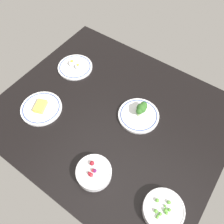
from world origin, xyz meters
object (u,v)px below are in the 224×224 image
Objects in this scene: bowl_berries at (94,172)px; plate_cheese at (41,108)px; plate_broccoli at (139,113)px; plate_eggs at (75,67)px; bowl_peas at (163,210)px.

plate_cheese is at bearing 165.26° from bowl_berries.
plate_broccoli is 1.02× the size of plate_eggs.
bowl_peas reaches higher than plate_cheese.
bowl_berries is 0.94× the size of bowl_peas.
plate_broccoli reaches higher than bowl_berries.
plate_eggs is 1.31× the size of bowl_berries.
plate_eggs reaches higher than plate_cheese.
plate_eggs is 0.96× the size of plate_cheese.
plate_eggs is (-49.58, 6.93, -1.06)cm from plate_broccoli.
bowl_peas reaches higher than plate_eggs.
plate_broccoli is at bearing -7.96° from plate_eggs.
plate_eggs is at bearing 153.35° from bowl_peas.
bowl_berries is (-0.03, -38.20, 0.56)cm from plate_broccoli.
plate_cheese is 76.94cm from bowl_peas.
bowl_berries is at bearing -14.74° from plate_cheese.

